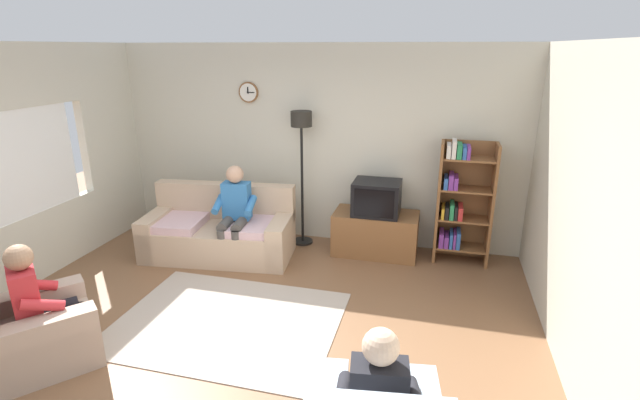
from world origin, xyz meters
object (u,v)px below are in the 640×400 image
at_px(bookshelf, 460,201).
at_px(person_on_couch, 234,209).
at_px(person_in_left_armchair, 40,298).
at_px(person_in_right_armchair, 378,394).
at_px(armchair_near_window, 35,334).
at_px(floor_lamp, 302,142).
at_px(tv, 377,198).
at_px(tv_stand, 375,233).
at_px(couch, 220,232).

xyz_separation_m(bookshelf, person_on_couch, (-2.74, -0.74, -0.10)).
bearing_deg(person_on_couch, person_in_left_armchair, -108.62).
height_order(person_on_couch, person_in_right_armchair, person_on_couch).
relative_size(armchair_near_window, person_in_left_armchair, 1.06).
height_order(floor_lamp, armchair_near_window, floor_lamp).
relative_size(tv, person_in_left_armchair, 0.54).
xyz_separation_m(tv_stand, armchair_near_window, (-2.53, -3.02, 0.01)).
height_order(couch, tv, tv).
bearing_deg(bookshelf, tv_stand, -176.13).
height_order(armchair_near_window, person_in_right_armchair, person_in_right_armchair).
relative_size(bookshelf, person_in_right_armchair, 1.41).
distance_m(person_on_couch, person_in_left_armchair, 2.41).
bearing_deg(person_in_left_armchair, tv_stand, 50.06).
xyz_separation_m(armchair_near_window, person_in_right_armchair, (3.01, -0.35, 0.32)).
height_order(couch, person_on_couch, person_on_couch).
bearing_deg(floor_lamp, armchair_near_window, -115.47).
bearing_deg(person_in_left_armchair, tv, 49.83).
distance_m(floor_lamp, person_in_right_armchair, 3.88).
distance_m(person_in_left_armchair, person_in_right_armchair, 2.98).
bearing_deg(tv_stand, person_on_couch, -158.48).
xyz_separation_m(armchair_near_window, person_in_left_armchair, (0.06, 0.07, 0.32)).
relative_size(tv_stand, bookshelf, 0.70).
bearing_deg(floor_lamp, person_on_couch, -130.57).
relative_size(bookshelf, floor_lamp, 0.85).
bearing_deg(person_in_right_armchair, bookshelf, 80.75).
bearing_deg(person_on_couch, armchair_near_window, -109.37).
xyz_separation_m(couch, floor_lamp, (0.95, 0.66, 1.14)).
xyz_separation_m(tv, person_on_couch, (-1.70, -0.65, -0.09)).
bearing_deg(couch, tv, 15.12).
distance_m(bookshelf, floor_lamp, 2.18).
relative_size(couch, bookshelf, 1.26).
xyz_separation_m(floor_lamp, armchair_near_window, (-1.48, -3.12, -1.16)).
bearing_deg(tv_stand, floor_lamp, 174.57).
bearing_deg(floor_lamp, tv_stand, -5.43).
bearing_deg(armchair_near_window, tv, 49.83).
relative_size(floor_lamp, person_in_left_armchair, 1.65).
relative_size(tv, person_on_couch, 0.48).
height_order(tv_stand, floor_lamp, floor_lamp).
xyz_separation_m(bookshelf, person_in_right_armchair, (-0.56, -3.44, -0.20)).
bearing_deg(tv_stand, couch, -164.23).
bearing_deg(couch, armchair_near_window, -102.37).
xyz_separation_m(bookshelf, floor_lamp, (-2.09, 0.03, 0.65)).
bearing_deg(tv_stand, person_in_left_armchair, -129.94).
height_order(couch, floor_lamp, floor_lamp).
height_order(tv, armchair_near_window, tv).
distance_m(tv_stand, person_in_right_armchair, 3.42).
bearing_deg(floor_lamp, person_in_right_armchair, -66.24).
distance_m(bookshelf, person_in_left_armchair, 4.64).
relative_size(floor_lamp, armchair_near_window, 1.56).
distance_m(tv, bookshelf, 1.05).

